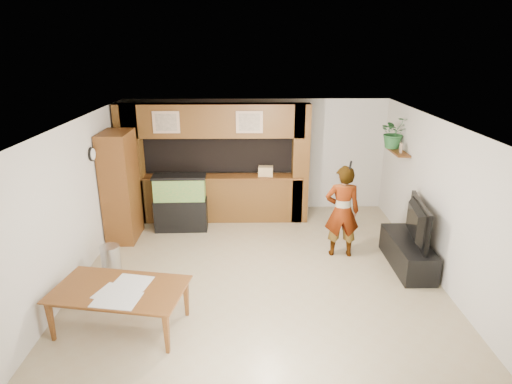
{
  "coord_description": "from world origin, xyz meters",
  "views": [
    {
      "loc": [
        -0.13,
        -6.47,
        3.77
      ],
      "look_at": [
        -0.04,
        0.6,
        1.31
      ],
      "focal_mm": 30.0,
      "sensor_mm": 36.0,
      "label": 1
    }
  ],
  "objects_px": {
    "television": "(412,221)",
    "person": "(342,211)",
    "pantry_cabinet": "(121,187)",
    "aquarium": "(181,203)",
    "dining_table": "(120,309)"
  },
  "relations": [
    {
      "from": "pantry_cabinet",
      "to": "television",
      "type": "distance_m",
      "value": 5.5
    },
    {
      "from": "pantry_cabinet",
      "to": "television",
      "type": "height_order",
      "value": "pantry_cabinet"
    },
    {
      "from": "pantry_cabinet",
      "to": "television",
      "type": "xyz_separation_m",
      "value": [
        5.35,
        -1.27,
        -0.23
      ]
    },
    {
      "from": "pantry_cabinet",
      "to": "television",
      "type": "bearing_deg",
      "value": -13.33
    },
    {
      "from": "dining_table",
      "to": "person",
      "type": "bearing_deg",
      "value": 41.85
    },
    {
      "from": "pantry_cabinet",
      "to": "aquarium",
      "type": "height_order",
      "value": "pantry_cabinet"
    },
    {
      "from": "television",
      "to": "person",
      "type": "distance_m",
      "value": 1.2
    },
    {
      "from": "television",
      "to": "person",
      "type": "relative_size",
      "value": 0.72
    },
    {
      "from": "pantry_cabinet",
      "to": "dining_table",
      "type": "height_order",
      "value": "pantry_cabinet"
    },
    {
      "from": "person",
      "to": "pantry_cabinet",
      "type": "bearing_deg",
      "value": -7.38
    },
    {
      "from": "pantry_cabinet",
      "to": "aquarium",
      "type": "relative_size",
      "value": 1.81
    },
    {
      "from": "pantry_cabinet",
      "to": "television",
      "type": "relative_size",
      "value": 1.75
    },
    {
      "from": "person",
      "to": "dining_table",
      "type": "height_order",
      "value": "person"
    },
    {
      "from": "pantry_cabinet",
      "to": "dining_table",
      "type": "distance_m",
      "value": 3.19
    },
    {
      "from": "television",
      "to": "person",
      "type": "height_order",
      "value": "person"
    }
  ]
}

